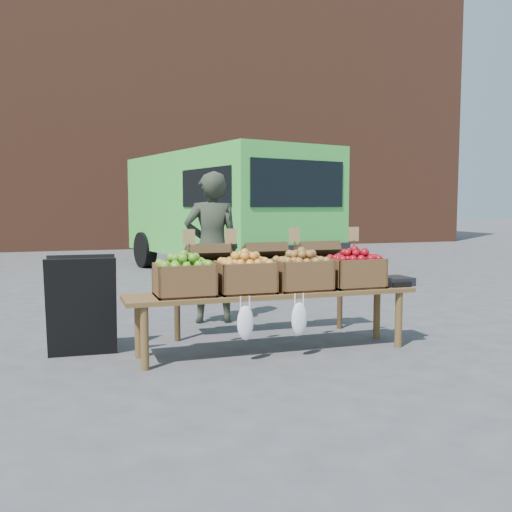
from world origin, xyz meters
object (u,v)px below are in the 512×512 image
object	(u,v)px
vendor	(212,248)
crate_russet_pears	(245,277)
chalkboard_sign	(82,305)
display_bench	(273,322)
back_table	(262,285)
crate_red_apples	(301,275)
delivery_van	(224,214)
crate_golden_apples	(184,280)
crate_green_apples	(354,273)
weighing_scale	(392,281)

from	to	relation	value
vendor	crate_russet_pears	bearing A→B (deg)	97.46
chalkboard_sign	display_bench	bearing A→B (deg)	-12.27
back_table	crate_red_apples	distance (m)	0.76
delivery_van	crate_golden_apples	world-z (taller)	delivery_van
chalkboard_sign	crate_green_apples	bearing A→B (deg)	-7.43
delivery_van	back_table	world-z (taller)	delivery_van
chalkboard_sign	back_table	bearing A→B (deg)	11.28
crate_russet_pears	crate_red_apples	bearing A→B (deg)	0.00
display_bench	weighing_scale	bearing A→B (deg)	0.00
display_bench	weighing_scale	world-z (taller)	weighing_scale
vendor	display_bench	distance (m)	1.62
chalkboard_sign	crate_green_apples	world-z (taller)	chalkboard_sign
back_table	weighing_scale	bearing A→B (deg)	-33.08
crate_green_apples	crate_red_apples	bearing A→B (deg)	180.00
chalkboard_sign	crate_red_apples	bearing A→B (deg)	-10.22
delivery_van	crate_green_apples	distance (m)	6.27
crate_russet_pears	crate_golden_apples	bearing A→B (deg)	180.00
chalkboard_sign	display_bench	xyz separation A→B (m)	(1.67, -0.45, -0.17)
delivery_van	crate_russet_pears	size ratio (longest dim) A/B	10.56
chalkboard_sign	crate_red_apples	xyz separation A→B (m)	(1.94, -0.45, 0.25)
back_table	crate_green_apples	bearing A→B (deg)	-46.63
chalkboard_sign	crate_russet_pears	size ratio (longest dim) A/B	1.83
crate_golden_apples	display_bench	bearing A→B (deg)	0.00
delivery_van	display_bench	xyz separation A→B (m)	(-1.26, -6.23, -0.90)
vendor	crate_golden_apples	world-z (taller)	vendor
weighing_scale	vendor	bearing A→B (deg)	134.10
chalkboard_sign	display_bench	size ratio (longest dim) A/B	0.34
chalkboard_sign	crate_golden_apples	xyz separation A→B (m)	(0.84, -0.45, 0.25)
delivery_van	chalkboard_sign	xyz separation A→B (m)	(-2.93, -5.79, -0.73)
delivery_van	display_bench	distance (m)	6.42
crate_green_apples	vendor	bearing A→B (deg)	124.40
vendor	display_bench	world-z (taller)	vendor
crate_red_apples	display_bench	bearing A→B (deg)	180.00
chalkboard_sign	crate_green_apples	size ratio (longest dim) A/B	1.83
crate_russet_pears	delivery_van	bearing A→B (deg)	76.21
crate_russet_pears	display_bench	bearing A→B (deg)	0.00
back_table	vendor	bearing A→B (deg)	113.91
vendor	crate_green_apples	bearing A→B (deg)	134.78
chalkboard_sign	crate_golden_apples	distance (m)	0.99
vendor	crate_russet_pears	size ratio (longest dim) A/B	3.46
crate_red_apples	weighing_scale	world-z (taller)	crate_red_apples
crate_golden_apples	weighing_scale	distance (m)	2.08
back_table	display_bench	xyz separation A→B (m)	(-0.14, -0.72, -0.24)
back_table	crate_green_apples	xyz separation A→B (m)	(0.68, -0.72, 0.19)
vendor	weighing_scale	bearing A→B (deg)	144.48
back_table	crate_russet_pears	world-z (taller)	back_table
crate_golden_apples	crate_red_apples	world-z (taller)	same
vendor	back_table	distance (m)	0.92
delivery_van	chalkboard_sign	world-z (taller)	delivery_van
back_table	crate_golden_apples	xyz separation A→B (m)	(-0.97, -0.72, 0.19)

